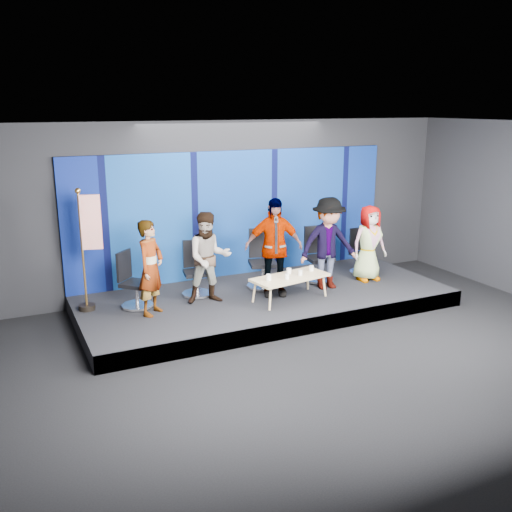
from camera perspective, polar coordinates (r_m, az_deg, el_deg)
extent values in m
plane|color=black|center=(9.05, 8.08, -10.11)|extent=(10.00, 10.00, 0.00)
cube|color=black|center=(11.91, -2.19, 4.99)|extent=(10.00, 0.02, 3.50)
cube|color=black|center=(8.21, 8.99, 12.62)|extent=(10.00, 8.00, 0.02)
cube|color=black|center=(11.00, 0.97, -4.48)|extent=(7.00, 3.00, 0.30)
cube|color=#060D4E|center=(11.90, -2.08, 4.24)|extent=(7.00, 0.08, 2.60)
cylinder|color=silver|center=(10.41, -11.77, -4.90)|extent=(0.81, 0.81, 0.06)
cylinder|color=silver|center=(10.34, -11.83, -3.75)|extent=(0.07, 0.07, 0.38)
cube|color=black|center=(10.28, -11.89, -2.75)|extent=(0.65, 0.65, 0.07)
cube|color=black|center=(10.31, -13.07, -0.93)|extent=(0.33, 0.33, 0.53)
imported|color=black|center=(9.82, -10.48, -1.17)|extent=(0.70, 0.70, 1.65)
cylinder|color=silver|center=(10.87, -5.89, -3.80)|extent=(0.67, 0.67, 0.06)
cylinder|color=silver|center=(10.80, -5.92, -2.68)|extent=(0.07, 0.07, 0.39)
cube|color=black|center=(10.75, -5.95, -1.69)|extent=(0.54, 0.54, 0.07)
cube|color=black|center=(10.88, -6.21, 0.26)|extent=(0.43, 0.12, 0.53)
imported|color=black|center=(10.27, -4.73, -0.19)|extent=(0.91, 0.76, 1.67)
cylinder|color=silver|center=(11.26, 0.69, -3.03)|extent=(0.80, 0.80, 0.06)
cylinder|color=silver|center=(11.19, 0.69, -1.82)|extent=(0.08, 0.08, 0.43)
cube|color=black|center=(11.13, 0.70, -0.76)|extent=(0.64, 0.64, 0.08)
cube|color=black|center=(11.28, 0.48, 1.33)|extent=(0.47, 0.18, 0.59)
imported|color=black|center=(10.63, 1.77, 0.89)|extent=(1.17, 0.74, 1.86)
cylinder|color=silver|center=(11.75, 6.29, -2.35)|extent=(0.68, 0.68, 0.06)
cylinder|color=silver|center=(11.68, 6.32, -1.23)|extent=(0.07, 0.07, 0.42)
cube|color=black|center=(11.63, 6.35, -0.24)|extent=(0.55, 0.55, 0.07)
cube|color=black|center=(11.76, 5.87, 1.68)|extent=(0.46, 0.10, 0.57)
imported|color=black|center=(11.11, 7.22, 1.26)|extent=(1.22, 0.78, 1.80)
cylinder|color=silver|center=(12.42, 10.54, -1.59)|extent=(0.55, 0.55, 0.05)
cylinder|color=silver|center=(12.36, 10.58, -0.67)|extent=(0.06, 0.06, 0.36)
cube|color=black|center=(12.31, 10.62, 0.13)|extent=(0.44, 0.44, 0.06)
cube|color=black|center=(12.42, 10.13, 1.69)|extent=(0.40, 0.05, 0.49)
imported|color=black|center=(11.80, 11.22, 1.27)|extent=(0.77, 0.51, 1.55)
cube|color=tan|center=(10.50, 3.42, -2.15)|extent=(1.54, 0.86, 0.04)
cylinder|color=tan|center=(10.02, 1.42, -4.32)|extent=(0.04, 0.04, 0.40)
cylinder|color=tan|center=(10.39, -0.18, -3.61)|extent=(0.04, 0.04, 0.40)
cylinder|color=tan|center=(10.80, 6.84, -3.00)|extent=(0.04, 0.04, 0.40)
cylinder|color=tan|center=(11.14, 5.18, -2.39)|extent=(0.04, 0.04, 0.40)
cylinder|color=silver|center=(10.23, 1.28, -2.15)|extent=(0.09, 0.09, 0.11)
cylinder|color=silver|center=(10.32, 3.13, -2.06)|extent=(0.08, 0.08, 0.09)
cylinder|color=silver|center=(10.63, 3.31, -1.51)|extent=(0.09, 0.09, 0.11)
cylinder|color=silver|center=(10.56, 4.45, -1.68)|extent=(0.08, 0.08, 0.10)
cylinder|color=silver|center=(10.85, 5.57, -1.23)|extent=(0.08, 0.08, 0.10)
cylinder|color=black|center=(10.51, -16.54, -4.93)|extent=(0.29, 0.29, 0.09)
cylinder|color=gold|center=(10.22, -16.96, 0.52)|extent=(0.04, 0.04, 1.97)
sphere|color=gold|center=(10.02, -17.41, 6.24)|extent=(0.10, 0.10, 0.10)
cube|color=#B21A14|center=(10.08, -16.17, 3.27)|extent=(0.34, 0.14, 0.94)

